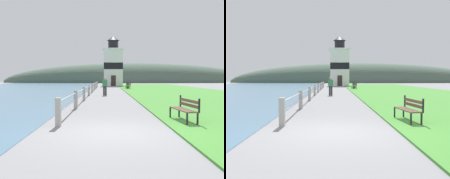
# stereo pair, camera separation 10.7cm
# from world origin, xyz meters

# --- Properties ---
(ground_plane) EXTENTS (160.00, 160.00, 0.00)m
(ground_plane) POSITION_xyz_m (0.00, 0.00, 0.00)
(ground_plane) COLOR slate
(grass_verge) EXTENTS (12.00, 59.70, 0.06)m
(grass_verge) POSITION_xyz_m (7.89, 19.90, 0.03)
(grass_verge) COLOR #428433
(grass_verge) RESTS_ON ground_plane
(seawall_railing) EXTENTS (0.18, 33.01, 0.97)m
(seawall_railing) POSITION_xyz_m (-1.79, 17.42, 0.57)
(seawall_railing) COLOR #A8A399
(seawall_railing) RESTS_ON ground_plane
(park_bench_near) EXTENTS (0.64, 1.70, 0.94)m
(park_bench_near) POSITION_xyz_m (2.73, 1.71, 0.54)
(park_bench_near) COLOR brown
(park_bench_near) RESTS_ON ground_plane
(park_bench_midway) EXTENTS (0.64, 1.77, 0.94)m
(park_bench_midway) POSITION_xyz_m (2.80, 27.02, 0.54)
(park_bench_midway) COLOR brown
(park_bench_midway) RESTS_ON ground_plane
(lighthouse) EXTENTS (4.10, 4.10, 9.59)m
(lighthouse) POSITION_xyz_m (1.05, 41.22, 4.09)
(lighthouse) COLOR white
(lighthouse) RESTS_ON ground_plane
(person_strolling) EXTENTS (0.46, 0.35, 1.69)m
(person_strolling) POSITION_xyz_m (-0.35, 15.27, 0.92)
(person_strolling) COLOR #28282D
(person_strolling) RESTS_ON ground_plane
(trash_bin) EXTENTS (0.54, 0.54, 0.84)m
(trash_bin) POSITION_xyz_m (2.90, 29.14, 0.42)
(trash_bin) COLOR #2D5138
(trash_bin) RESTS_ON ground_plane
(distant_hillside) EXTENTS (80.00, 16.00, 12.00)m
(distant_hillside) POSITION_xyz_m (8.00, 69.80, 0.00)
(distant_hillside) COLOR #475B4C
(distant_hillside) RESTS_ON ground_plane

